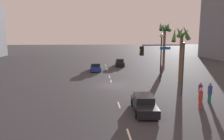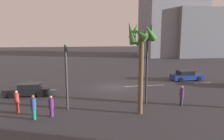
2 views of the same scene
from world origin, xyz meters
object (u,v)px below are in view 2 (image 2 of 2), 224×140
object	(u,v)px
car_2	(186,76)
streetlamp	(147,56)
traffic_signal	(66,63)
pedestrian_3	(51,106)
pedestrian_0	(33,107)
pedestrian_2	(182,95)
building_2	(172,20)
pedestrian_1	(17,101)
car_1	(28,90)
palm_tree_0	(141,44)
building_3	(192,33)

from	to	relation	value
car_2	streetlamp	bearing A→B (deg)	43.31
traffic_signal	streetlamp	xyz separation A→B (m)	(-7.29, 1.52, 0.72)
car_2	pedestrian_3	xyz separation A→B (m)	(17.85, 10.50, 0.23)
pedestrian_0	pedestrian_2	distance (m)	12.76
building_2	pedestrian_1	bearing A→B (deg)	53.29
pedestrian_0	streetlamp	bearing A→B (deg)	-168.85
car_1	pedestrian_2	xyz separation A→B (m)	(-14.62, 5.91, 0.36)
palm_tree_0	pedestrian_1	bearing A→B (deg)	-11.57
pedestrian_1	pedestrian_2	xyz separation A→B (m)	(-14.39, 0.86, -0.01)
streetlamp	pedestrian_3	bearing A→B (deg)	10.75
car_1	building_2	bearing A→B (deg)	-132.13
streetlamp	pedestrian_0	xyz separation A→B (m)	(9.66, 1.90, -3.54)
car_1	palm_tree_0	xyz separation A→B (m)	(-10.24, 7.10, 5.09)
pedestrian_2	building_3	world-z (taller)	building_3
pedestrian_1	car_1	bearing A→B (deg)	-87.37
pedestrian_0	building_3	bearing A→B (deg)	-131.92
streetlamp	pedestrian_2	size ratio (longest dim) A/B	3.48
palm_tree_0	building_2	world-z (taller)	building_2
car_1	car_2	size ratio (longest dim) A/B	1.02
building_2	building_3	size ratio (longest dim) A/B	1.38
pedestrian_1	building_2	bearing A→B (deg)	-128.60
streetlamp	pedestrian_0	size ratio (longest dim) A/B	3.40
streetlamp	pedestrian_1	xyz separation A→B (m)	(11.32, 0.17, -3.55)
pedestrian_3	building_2	size ratio (longest dim) A/B	0.07
pedestrian_0	pedestrian_2	size ratio (longest dim) A/B	1.02
traffic_signal	car_2	bearing A→B (deg)	-156.20
pedestrian_0	traffic_signal	bearing A→B (deg)	-124.69
palm_tree_0	car_1	bearing A→B (deg)	-34.73
pedestrian_2	palm_tree_0	xyz separation A→B (m)	(4.38, 1.19, 4.73)
pedestrian_3	palm_tree_0	size ratio (longest dim) A/B	0.23
car_2	building_3	world-z (taller)	building_3
car_1	car_2	world-z (taller)	car_2
palm_tree_0	building_2	distance (m)	54.38
streetlamp	pedestrian_1	size ratio (longest dim) A/B	3.46
car_1	pedestrian_2	distance (m)	15.78
streetlamp	car_1	bearing A→B (deg)	-22.91
traffic_signal	pedestrian_0	bearing A→B (deg)	55.31
traffic_signal	pedestrian_1	xyz separation A→B (m)	(4.03, 1.69, -2.83)
car_1	pedestrian_0	size ratio (longest dim) A/B	2.44
pedestrian_0	palm_tree_0	size ratio (longest dim) A/B	0.25
car_1	pedestrian_1	bearing A→B (deg)	92.63
pedestrian_2	pedestrian_3	size ratio (longest dim) A/B	1.10
pedestrian_3	car_1	bearing A→B (deg)	-64.05
streetlamp	pedestrian_0	distance (m)	10.47
car_2	building_3	size ratio (longest dim) A/B	0.27
pedestrian_0	pedestrian_3	world-z (taller)	pedestrian_0
traffic_signal	pedestrian_2	bearing A→B (deg)	166.18
car_1	building_3	distance (m)	59.29
pedestrian_0	car_2	bearing A→B (deg)	-150.51
streetlamp	building_2	distance (m)	51.97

